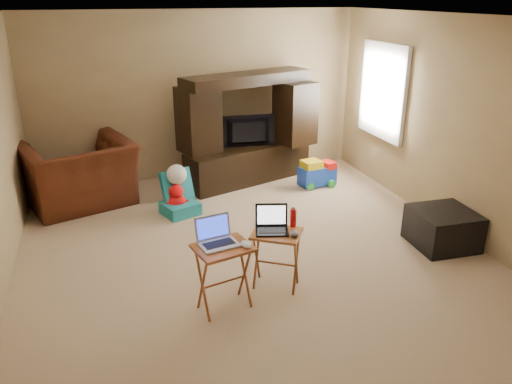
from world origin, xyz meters
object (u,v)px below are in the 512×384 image
object	(u,v)px
entertainment_center	(248,129)
laptop_left	(219,233)
television	(249,132)
recliner	(80,174)
mouse_right	(294,234)
tray_table_left	(224,278)
laptop_right	(272,221)
tray_table_right	(276,260)
push_toy	(317,173)
child_rocker	(179,194)
water_bottle	(293,218)
plush_toy	(177,199)
mouse_left	(246,244)
ottoman	(443,228)

from	to	relation	value
entertainment_center	laptop_left	bearing A→B (deg)	-129.42
television	recliner	size ratio (longest dim) A/B	0.62
mouse_right	recliner	bearing A→B (deg)	124.37
tray_table_left	laptop_right	world-z (taller)	laptop_right
tray_table_right	push_toy	bearing A→B (deg)	91.02
child_rocker	water_bottle	distance (m)	2.14
plush_toy	mouse_left	size ratio (longest dim) A/B	3.14
child_rocker	tray_table_left	world-z (taller)	tray_table_left
television	mouse_left	size ratio (longest dim) A/B	6.47
tray_table_left	mouse_right	xyz separation A→B (m)	(0.70, 0.08, 0.30)
tray_table_right	mouse_left	distance (m)	0.60
plush_toy	laptop_left	size ratio (longest dim) A/B	1.22
tray_table_left	plush_toy	bearing A→B (deg)	78.75
ottoman	laptop_right	bearing A→B (deg)	-173.88
entertainment_center	mouse_left	xyz separation A→B (m)	(-0.99, -3.23, -0.16)
laptop_left	laptop_right	size ratio (longest dim) A/B	1.07
ottoman	laptop_right	size ratio (longest dim) A/B	2.12
ottoman	water_bottle	size ratio (longest dim) A/B	3.61
television	plush_toy	xyz separation A→B (m)	(-1.25, -0.84, -0.58)
entertainment_center	tray_table_left	bearing A→B (deg)	-128.77
tray_table_right	laptop_left	xyz separation A→B (m)	(-0.60, -0.17, 0.46)
child_rocker	plush_toy	bearing A→B (deg)	104.44
television	laptop_left	xyz separation A→B (m)	(-1.21, -3.08, -0.03)
recliner	tray_table_left	world-z (taller)	recliner
push_toy	television	bearing A→B (deg)	144.81
laptop_left	mouse_right	size ratio (longest dim) A/B	2.77
entertainment_center	child_rocker	xyz separation A→B (m)	(-1.22, -0.93, -0.54)
push_toy	mouse_left	bearing A→B (deg)	-133.71
push_toy	tray_table_right	bearing A→B (deg)	-130.61
tray_table_left	laptop_right	distance (m)	0.70
ottoman	mouse_right	distance (m)	2.05
tray_table_left	laptop_left	distance (m)	0.44
push_toy	plush_toy	bearing A→B (deg)	-178.76
plush_toy	ottoman	distance (m)	3.30
child_rocker	ottoman	size ratio (longest dim) A/B	0.87
child_rocker	mouse_right	distance (m)	2.29
tray_table_right	laptop_right	distance (m)	0.42
recliner	tray_table_left	size ratio (longest dim) A/B	2.13
ottoman	laptop_right	world-z (taller)	laptop_right
plush_toy	tray_table_left	bearing A→B (deg)	-88.21
plush_toy	laptop_left	distance (m)	2.31
entertainment_center	tray_table_right	xyz separation A→B (m)	(-0.61, -2.95, -0.53)
recliner	entertainment_center	bearing A→B (deg)	167.08
television	tray_table_left	xyz separation A→B (m)	(-1.18, -3.11, -0.47)
laptop_right	mouse_right	xyz separation A→B (m)	(0.17, -0.14, -0.10)
mouse_right	entertainment_center	bearing A→B (deg)	81.20
plush_toy	tray_table_right	size ratio (longest dim) A/B	0.68
plush_toy	mouse_left	distance (m)	2.40
laptop_right	laptop_left	bearing A→B (deg)	-145.02
television	tray_table_left	world-z (taller)	television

